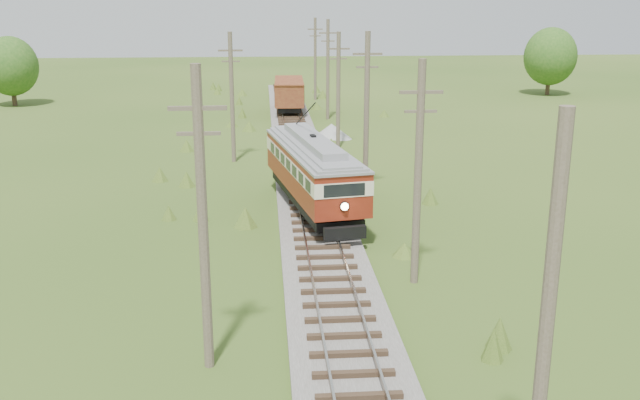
{
  "coord_description": "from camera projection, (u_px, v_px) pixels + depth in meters",
  "views": [
    {
      "loc": [
        -2.39,
        -7.49,
        10.68
      ],
      "look_at": [
        0.0,
        22.86,
        2.04
      ],
      "focal_mm": 40.0,
      "sensor_mm": 36.0,
      "label": 1
    }
  ],
  "objects": [
    {
      "name": "railbed_main",
      "position": [
        305.0,
        179.0,
        42.84
      ],
      "size": [
        3.6,
        96.0,
        0.57
      ],
      "color": "#605B54",
      "rests_on": "ground"
    },
    {
      "name": "streetcar",
      "position": [
        313.0,
        167.0,
        35.78
      ],
      "size": [
        4.57,
        11.67,
        5.27
      ],
      "rotation": [
        0.0,
        0.0,
        0.17
      ],
      "color": "black",
      "rests_on": "ground"
    },
    {
      "name": "gondola",
      "position": [
        289.0,
        93.0,
        67.36
      ],
      "size": [
        2.88,
        8.25,
        2.72
      ],
      "rotation": [
        0.0,
        0.0,
        -0.03
      ],
      "color": "black",
      "rests_on": "ground"
    },
    {
      "name": "gravel_pile",
      "position": [
        333.0,
        131.0,
        56.55
      ],
      "size": [
        2.96,
        3.14,
        1.08
      ],
      "color": "gray",
      "rests_on": "ground"
    },
    {
      "name": "utility_pole_r_1",
      "position": [
        546.0,
        327.0,
        14.11
      ],
      "size": [
        0.3,
        0.3,
        8.8
      ],
      "color": "brown",
      "rests_on": "ground"
    },
    {
      "name": "utility_pole_r_2",
      "position": [
        418.0,
        172.0,
        26.59
      ],
      "size": [
        1.6,
        0.3,
        8.6
      ],
      "color": "brown",
      "rests_on": "ground"
    },
    {
      "name": "utility_pole_r_3",
      "position": [
        367.0,
        113.0,
        38.99
      ],
      "size": [
        1.6,
        0.3,
        9.0
      ],
      "color": "brown",
      "rests_on": "ground"
    },
    {
      "name": "utility_pole_r_4",
      "position": [
        338.0,
        89.0,
        51.53
      ],
      "size": [
        1.6,
        0.3,
        8.4
      ],
      "color": "brown",
      "rests_on": "ground"
    },
    {
      "name": "utility_pole_r_5",
      "position": [
        328.0,
        69.0,
        63.95
      ],
      "size": [
        1.6,
        0.3,
        8.9
      ],
      "color": "brown",
      "rests_on": "ground"
    },
    {
      "name": "utility_pole_r_6",
      "position": [
        315.0,
        58.0,
        76.43
      ],
      "size": [
        1.6,
        0.3,
        8.7
      ],
      "color": "brown",
      "rests_on": "ground"
    },
    {
      "name": "utility_pole_l_a",
      "position": [
        203.0,
        220.0,
        20.21
      ],
      "size": [
        1.6,
        0.3,
        9.0
      ],
      "color": "brown",
      "rests_on": "ground"
    },
    {
      "name": "utility_pole_l_b",
      "position": [
        232.0,
        96.0,
        47.1
      ],
      "size": [
        1.6,
        0.3,
        8.6
      ],
      "color": "brown",
      "rests_on": "ground"
    },
    {
      "name": "tree_mid_a",
      "position": [
        10.0,
        66.0,
        72.28
      ],
      "size": [
        5.46,
        5.46,
        7.03
      ],
      "color": "#38281C",
      "rests_on": "ground"
    },
    {
      "name": "tree_mid_b",
      "position": [
        550.0,
        56.0,
        80.42
      ],
      "size": [
        5.88,
        5.88,
        7.57
      ],
      "color": "#38281C",
      "rests_on": "ground"
    }
  ]
}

